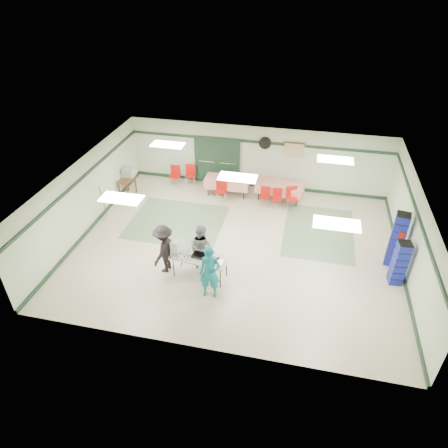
% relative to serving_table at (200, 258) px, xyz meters
% --- Properties ---
extents(floor, '(11.00, 11.00, 0.00)m').
position_rel_serving_table_xyz_m(floor, '(0.80, 1.80, -0.71)').
color(floor, '#C0B99B').
rests_on(floor, ground).
extents(ceiling, '(11.00, 11.00, 0.00)m').
position_rel_serving_table_xyz_m(ceiling, '(0.80, 1.80, 1.99)').
color(ceiling, white).
rests_on(ceiling, wall_back).
extents(wall_back, '(11.00, 0.00, 11.00)m').
position_rel_serving_table_xyz_m(wall_back, '(0.80, 6.30, 0.64)').
color(wall_back, beige).
rests_on(wall_back, floor).
extents(wall_front, '(11.00, 0.00, 11.00)m').
position_rel_serving_table_xyz_m(wall_front, '(0.80, -2.70, 0.64)').
color(wall_front, beige).
rests_on(wall_front, floor).
extents(wall_left, '(0.00, 9.00, 9.00)m').
position_rel_serving_table_xyz_m(wall_left, '(-4.70, 1.80, 0.64)').
color(wall_left, beige).
rests_on(wall_left, floor).
extents(wall_right, '(0.00, 9.00, 9.00)m').
position_rel_serving_table_xyz_m(wall_right, '(6.30, 1.80, 0.64)').
color(wall_right, beige).
rests_on(wall_right, floor).
extents(trim_back, '(11.00, 0.06, 0.10)m').
position_rel_serving_table_xyz_m(trim_back, '(0.80, 6.27, 1.34)').
color(trim_back, '#1D3525').
rests_on(trim_back, wall_back).
extents(baseboard_back, '(11.00, 0.06, 0.12)m').
position_rel_serving_table_xyz_m(baseboard_back, '(0.80, 6.27, -0.65)').
color(baseboard_back, '#1D3525').
rests_on(baseboard_back, floor).
extents(trim_left, '(0.06, 9.00, 0.10)m').
position_rel_serving_table_xyz_m(trim_left, '(-4.67, 1.80, 1.34)').
color(trim_left, '#1D3525').
rests_on(trim_left, wall_back).
extents(baseboard_left, '(0.06, 9.00, 0.12)m').
position_rel_serving_table_xyz_m(baseboard_left, '(-4.67, 1.80, -0.65)').
color(baseboard_left, '#1D3525').
rests_on(baseboard_left, floor).
extents(trim_right, '(0.06, 9.00, 0.10)m').
position_rel_serving_table_xyz_m(trim_right, '(6.27, 1.80, 1.34)').
color(trim_right, '#1D3525').
rests_on(trim_right, wall_back).
extents(baseboard_right, '(0.06, 9.00, 0.12)m').
position_rel_serving_table_xyz_m(baseboard_right, '(6.27, 1.80, -0.65)').
color(baseboard_right, '#1D3525').
rests_on(baseboard_right, floor).
extents(green_patch_a, '(3.50, 3.00, 0.01)m').
position_rel_serving_table_xyz_m(green_patch_a, '(-1.70, 2.80, -0.71)').
color(green_patch_a, gray).
rests_on(green_patch_a, floor).
extents(green_patch_b, '(2.50, 3.50, 0.01)m').
position_rel_serving_table_xyz_m(green_patch_b, '(3.60, 3.30, -0.71)').
color(green_patch_b, gray).
rests_on(green_patch_b, floor).
extents(double_door_left, '(0.90, 0.06, 2.10)m').
position_rel_serving_table_xyz_m(double_door_left, '(-1.40, 6.24, 0.34)').
color(double_door_left, gray).
rests_on(double_door_left, floor).
extents(double_door_right, '(0.90, 0.06, 2.10)m').
position_rel_serving_table_xyz_m(double_door_right, '(-0.45, 6.24, 0.34)').
color(double_door_right, gray).
rests_on(double_door_right, floor).
extents(door_frame, '(2.00, 0.03, 2.15)m').
position_rel_serving_table_xyz_m(door_frame, '(-0.93, 6.22, 0.34)').
color(door_frame, '#1D3525').
rests_on(door_frame, floor).
extents(wall_fan, '(0.50, 0.10, 0.50)m').
position_rel_serving_table_xyz_m(wall_fan, '(1.10, 6.24, 1.34)').
color(wall_fan, black).
rests_on(wall_fan, wall_back).
extents(scroll_banner, '(0.80, 0.02, 0.60)m').
position_rel_serving_table_xyz_m(scroll_banner, '(2.30, 6.24, 1.14)').
color(scroll_banner, '#D4C385').
rests_on(scroll_banner, wall_back).
extents(serving_table, '(1.86, 0.92, 0.76)m').
position_rel_serving_table_xyz_m(serving_table, '(0.00, 0.00, 0.00)').
color(serving_table, '#9E9E99').
rests_on(serving_table, floor).
extents(sheet_tray_right, '(0.59, 0.47, 0.02)m').
position_rel_serving_table_xyz_m(sheet_tray_right, '(0.49, -0.09, 0.06)').
color(sheet_tray_right, silver).
rests_on(sheet_tray_right, serving_table).
extents(sheet_tray_mid, '(0.59, 0.48, 0.02)m').
position_rel_serving_table_xyz_m(sheet_tray_mid, '(-0.10, 0.17, 0.06)').
color(sheet_tray_mid, silver).
rests_on(sheet_tray_mid, serving_table).
extents(sheet_tray_left, '(0.56, 0.45, 0.02)m').
position_rel_serving_table_xyz_m(sheet_tray_left, '(-0.62, -0.16, 0.06)').
color(sheet_tray_left, silver).
rests_on(sheet_tray_left, serving_table).
extents(baking_pan, '(0.52, 0.36, 0.08)m').
position_rel_serving_table_xyz_m(baking_pan, '(0.01, 0.03, 0.09)').
color(baking_pan, black).
rests_on(baking_pan, serving_table).
extents(foam_box_stack, '(0.28, 0.26, 0.40)m').
position_rel_serving_table_xyz_m(foam_box_stack, '(-0.80, 0.09, 0.25)').
color(foam_box_stack, white).
rests_on(foam_box_stack, serving_table).
extents(volunteer_teal, '(0.67, 0.48, 1.71)m').
position_rel_serving_table_xyz_m(volunteer_teal, '(0.52, -0.74, 0.14)').
color(volunteer_teal, teal).
rests_on(volunteer_teal, floor).
extents(volunteer_grey, '(0.93, 0.82, 1.60)m').
position_rel_serving_table_xyz_m(volunteer_grey, '(-0.09, 0.50, 0.08)').
color(volunteer_grey, gray).
rests_on(volunteer_grey, floor).
extents(volunteer_dark, '(0.77, 1.16, 1.68)m').
position_rel_serving_table_xyz_m(volunteer_dark, '(-1.17, 0.06, 0.12)').
color(volunteer_dark, black).
rests_on(volunteer_dark, floor).
extents(dining_table_a, '(1.99, 1.07, 0.77)m').
position_rel_serving_table_xyz_m(dining_table_a, '(1.92, 5.32, -0.14)').
color(dining_table_a, red).
rests_on(dining_table_a, floor).
extents(dining_table_b, '(1.84, 0.86, 0.77)m').
position_rel_serving_table_xyz_m(dining_table_b, '(-0.28, 5.32, -0.15)').
color(dining_table_b, red).
rests_on(dining_table_b, floor).
extents(chair_a, '(0.39, 0.39, 0.80)m').
position_rel_serving_table_xyz_m(chair_a, '(1.88, 4.74, -0.23)').
color(chair_a, red).
rests_on(chair_a, floor).
extents(chair_b, '(0.40, 0.41, 0.81)m').
position_rel_serving_table_xyz_m(chair_b, '(1.40, 4.74, -0.22)').
color(chair_b, red).
rests_on(chair_b, floor).
extents(chair_c, '(0.54, 0.54, 0.93)m').
position_rel_serving_table_xyz_m(chair_c, '(2.46, 4.75, -0.14)').
color(chair_c, red).
rests_on(chair_c, floor).
extents(chair_d, '(0.48, 0.48, 0.93)m').
position_rel_serving_table_xyz_m(chair_d, '(-0.41, 4.76, -0.14)').
color(chair_d, red).
rests_on(chair_d, floor).
extents(chair_loose_a, '(0.50, 0.50, 0.93)m').
position_rel_serving_table_xyz_m(chair_loose_a, '(-2.04, 5.81, -0.15)').
color(chair_loose_a, red).
rests_on(chair_loose_a, floor).
extents(chair_loose_b, '(0.45, 0.45, 0.92)m').
position_rel_serving_table_xyz_m(chair_loose_b, '(-2.67, 5.61, -0.15)').
color(chair_loose_b, red).
rests_on(chair_loose_b, floor).
extents(crate_stack_blue_a, '(0.49, 0.49, 1.90)m').
position_rel_serving_table_xyz_m(crate_stack_blue_a, '(5.95, 1.99, 0.24)').
color(crate_stack_blue_a, '#19219B').
rests_on(crate_stack_blue_a, floor).
extents(crate_stack_red, '(0.43, 0.43, 1.41)m').
position_rel_serving_table_xyz_m(crate_stack_red, '(5.95, 1.96, -0.01)').
color(crate_stack_red, '#9E210F').
rests_on(crate_stack_red, floor).
extents(crate_stack_blue_b, '(0.42, 0.42, 1.51)m').
position_rel_serving_table_xyz_m(crate_stack_blue_b, '(5.95, 1.04, 0.04)').
color(crate_stack_blue_b, '#19219B').
rests_on(crate_stack_blue_b, floor).
extents(printer_table, '(0.62, 0.84, 0.74)m').
position_rel_serving_table_xyz_m(printer_table, '(-4.35, 4.31, -0.09)').
color(printer_table, brown).
rests_on(printer_table, floor).
extents(office_printer, '(0.49, 0.44, 0.36)m').
position_rel_serving_table_xyz_m(office_printer, '(-4.35, 4.64, 0.21)').
color(office_printer, '#A7A7A2').
rests_on(office_printer, printer_table).
extents(broom, '(0.08, 0.23, 1.42)m').
position_rel_serving_table_xyz_m(broom, '(-4.43, 2.42, 0.03)').
color(broom, brown).
rests_on(broom, floor).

